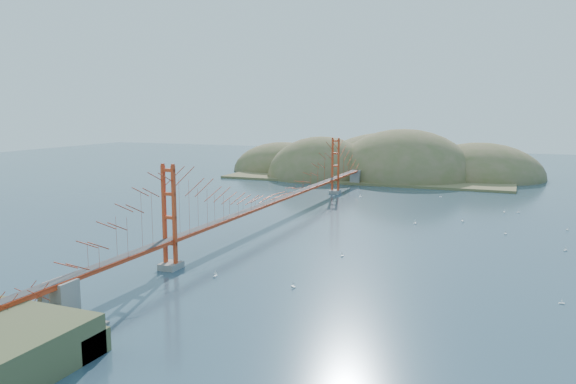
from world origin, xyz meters
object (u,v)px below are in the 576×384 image
at_px(bridge, 279,176).
at_px(fort, 50,319).
at_px(sailboat_2, 562,303).
at_px(sailboat_0, 342,255).
at_px(sailboat_1, 463,221).

relative_size(bridge, fort, 25.51).
bearing_deg(sailboat_2, sailboat_0, 160.41).
bearing_deg(sailboat_2, bridge, 146.32).
bearing_deg(sailboat_2, sailboat_1, 108.40).
distance_m(sailboat_1, sailboat_0, 29.76).
distance_m(sailboat_1, sailboat_2, 37.71).
xyz_separation_m(fort, sailboat_2, (38.93, 21.77, -0.53)).
xyz_separation_m(fort, sailboat_0, (15.61, 30.07, -0.52)).
distance_m(bridge, sailboat_0, 24.99).
relative_size(bridge, sailboat_0, 154.84).
relative_size(fort, sailboat_0, 6.07).
bearing_deg(sailboat_1, bridge, -160.78).
distance_m(bridge, sailboat_1, 29.85).
bearing_deg(sailboat_1, sailboat_0, -112.56).
bearing_deg(fort, bridge, 90.48).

